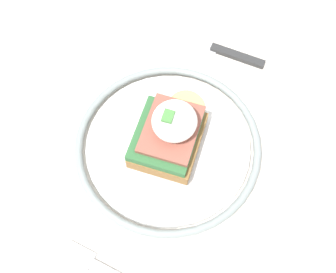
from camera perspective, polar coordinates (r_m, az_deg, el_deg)
ground_plane at (r=1.25m, az=2.36°, el=-14.84°), size 6.00×6.00×0.00m
dining_table at (r=0.65m, az=4.41°, el=-4.56°), size 0.97×0.92×0.73m
plate at (r=0.54m, az=0.00°, el=-1.25°), size 0.24×0.24×0.02m
sandwich at (r=0.51m, az=0.28°, el=0.61°), size 0.13×0.08×0.07m
knife at (r=0.63m, az=6.09°, el=11.85°), size 0.03×0.19×0.01m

